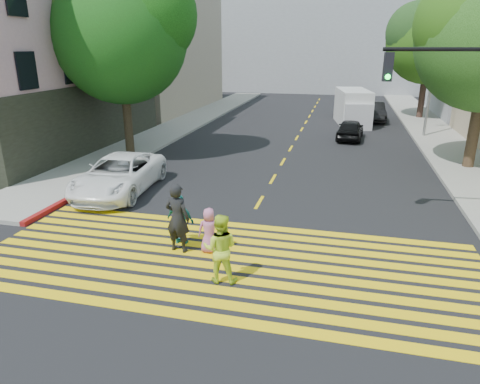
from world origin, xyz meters
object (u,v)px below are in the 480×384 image
at_px(white_sedan, 119,175).
at_px(white_van, 353,108).
at_px(pedestrian_extra, 180,220).
at_px(silver_car, 348,106).
at_px(traffic_signal, 477,110).
at_px(tree_right_far, 431,36).
at_px(pedestrian_man, 178,218).
at_px(pedestrian_child, 209,230).
at_px(pedestrian_woman, 220,249).
at_px(tree_left, 122,29).
at_px(dark_car_near, 350,129).
at_px(dark_car_parked, 373,112).

xyz_separation_m(white_sedan, white_van, (8.92, 17.91, 0.46)).
bearing_deg(pedestrian_extra, silver_car, -86.10).
xyz_separation_m(silver_car, traffic_signal, (3.47, -23.80, 3.07)).
relative_size(tree_right_far, pedestrian_man, 4.62).
bearing_deg(silver_car, pedestrian_extra, 89.38).
bearing_deg(silver_car, pedestrian_child, 91.44).
xyz_separation_m(pedestrian_woman, pedestrian_extra, (-1.69, 1.71, -0.12)).
height_order(tree_left, dark_car_near, tree_left).
distance_m(pedestrian_man, white_sedan, 5.93).
xyz_separation_m(pedestrian_child, white_van, (3.93, 22.01, 0.53)).
bearing_deg(pedestrian_extra, traffic_signal, -145.75).
bearing_deg(tree_right_far, white_van, -143.23).
distance_m(pedestrian_woman, white_van, 23.66).
height_order(pedestrian_child, dark_car_near, pedestrian_child).
xyz_separation_m(pedestrian_extra, white_van, (4.88, 21.73, 0.42)).
xyz_separation_m(dark_car_near, dark_car_parked, (1.71, 7.43, 0.09)).
relative_size(dark_car_parked, traffic_signal, 0.75).
relative_size(pedestrian_child, white_sedan, 0.25).
xyz_separation_m(tree_right_far, dark_car_parked, (-3.70, -1.90, -5.42)).
height_order(pedestrian_woman, white_sedan, pedestrian_woman).
bearing_deg(pedestrian_man, white_sedan, -36.79).
relative_size(pedestrian_man, pedestrian_child, 1.53).
relative_size(tree_right_far, dark_car_parked, 2.10).
bearing_deg(white_van, pedestrian_woman, -107.05).
relative_size(white_sedan, traffic_signal, 0.89).
bearing_deg(silver_car, tree_left, 67.23).
height_order(pedestrian_woman, dark_car_parked, pedestrian_woman).
distance_m(tree_right_far, white_van, 8.21).
distance_m(pedestrian_woman, dark_car_near, 18.28).
relative_size(pedestrian_man, pedestrian_woman, 1.13).
height_order(pedestrian_extra, white_sedan, pedestrian_extra).
bearing_deg(pedestrian_woman, dark_car_parked, -107.30).
distance_m(pedestrian_extra, dark_car_near, 16.98).
distance_m(white_sedan, dark_car_parked, 22.51).
relative_size(pedestrian_extra, silver_car, 0.33).
height_order(pedestrian_woman, traffic_signal, traffic_signal).
bearing_deg(tree_right_far, traffic_signal, -95.35).
bearing_deg(traffic_signal, white_van, 94.71).
relative_size(tree_left, pedestrian_woman, 5.33).
height_order(tree_right_far, silver_car, tree_right_far).
height_order(pedestrian_man, silver_car, pedestrian_man).
distance_m(pedestrian_man, dark_car_near, 17.37).
bearing_deg(white_van, silver_car, 84.56).
xyz_separation_m(pedestrian_child, dark_car_near, (3.77, 16.59, -0.02)).
relative_size(pedestrian_extra, white_van, 0.27).
xyz_separation_m(tree_right_far, pedestrian_extra, (-10.13, -25.64, -5.38)).
bearing_deg(pedestrian_extra, white_sedan, -29.86).
bearing_deg(pedestrian_woman, white_sedan, -50.74).
relative_size(pedestrian_man, pedestrian_extra, 1.31).
bearing_deg(pedestrian_woman, pedestrian_extra, -52.19).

